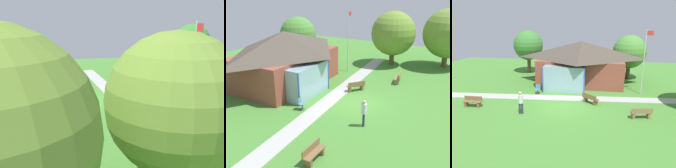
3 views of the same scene
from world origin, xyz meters
TOP-DOWN VIEW (x-y plane):
  - ground_plane at (0.00, 0.00)m, footprint 44.00×44.00m
  - pavilion at (0.65, 7.35)m, footprint 9.85×7.39m
  - footpath at (0.00, 2.21)m, footprint 25.04×3.24m
  - flagpole at (6.69, 4.43)m, footprint 0.64×0.08m
  - bench_rear_near_path at (2.05, 1.25)m, footprint 1.45×1.28m
  - bench_mid_left at (-7.28, -0.97)m, footprint 1.51×0.46m
  - bench_mid_right at (5.74, -1.14)m, footprint 1.56×0.72m
  - patio_chair_west at (-2.98, 3.04)m, footprint 0.51×0.51m
  - visitor_strolling_lawn at (-2.93, -1.70)m, footprint 0.34×0.34m
  - tree_behind_pavilion_right at (6.10, 10.18)m, footprint 3.86×3.86m
  - tree_far_east at (12.90, -3.91)m, footprint 5.06×5.06m
  - tree_east_hedge at (11.16, 1.32)m, footprint 4.70×4.70m

SIDE VIEW (x-z plane):
  - ground_plane at x=0.00m, z-range 0.00..0.00m
  - footpath at x=0.00m, z-range 0.00..0.03m
  - bench_rear_near_path at x=2.05m, z-range -0.02..0.82m
  - bench_mid_left at x=-7.28m, z-range -0.02..0.82m
  - bench_mid_right at x=5.74m, z-range -0.02..0.82m
  - patio_chair_west at x=-2.98m, z-range -0.01..0.85m
  - visitor_strolling_lawn at x=-2.93m, z-range 0.15..1.89m
  - pavilion at x=0.65m, z-range 0.10..4.71m
  - tree_behind_pavilion_right at x=6.10m, z-range 0.64..5.81m
  - flagpole at x=6.69m, z-range 0.29..6.30m
  - tree_east_hedge at x=11.16m, z-range 0.52..6.27m
  - tree_far_east at x=12.90m, z-range 0.51..6.60m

